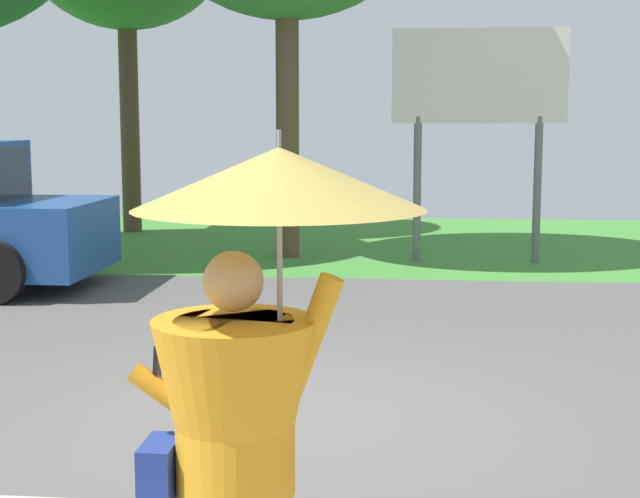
{
  "coord_description": "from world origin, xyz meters",
  "views": [
    {
      "loc": [
        0.84,
        -6.66,
        2.17
      ],
      "look_at": [
        0.11,
        1.0,
        1.1
      ],
      "focal_mm": 52.82,
      "sensor_mm": 36.0,
      "label": 1
    }
  ],
  "objects": [
    {
      "name": "monk_pedestrian",
      "position": [
        0.26,
        -3.38,
        1.12
      ],
      "size": [
        1.1,
        1.05,
        2.13
      ],
      "rotation": [
        0.0,
        0.0,
        -0.11
      ],
      "color": "orange",
      "rests_on": "ground_plane"
    },
    {
      "name": "roadside_billboard",
      "position": [
        1.85,
        7.73,
        2.55
      ],
      "size": [
        2.6,
        0.12,
        3.5
      ],
      "color": "slate",
      "rests_on": "ground_plane"
    },
    {
      "name": "ground_plane",
      "position": [
        0.0,
        2.95,
        -0.05
      ],
      "size": [
        40.0,
        22.0,
        0.2
      ],
      "color": "#565451"
    }
  ]
}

